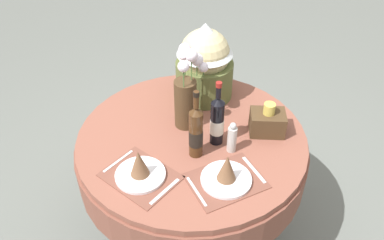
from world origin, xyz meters
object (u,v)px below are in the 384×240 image
(wine_bottle_centre, at_px, (196,132))
(woven_basket_side_right, at_px, (267,122))
(pepper_mill, at_px, (232,138))
(dining_table, at_px, (192,155))
(flower_vase, at_px, (187,93))
(gift_tub_back_centre, at_px, (205,59))
(place_setting_right, at_px, (227,174))
(wine_bottle_left, at_px, (217,120))
(place_setting_left, at_px, (140,169))

(wine_bottle_centre, distance_m, woven_basket_side_right, 0.43)
(pepper_mill, bearing_deg, dining_table, 152.88)
(flower_vase, distance_m, gift_tub_back_centre, 0.30)
(place_setting_right, bearing_deg, pepper_mill, 82.21)
(dining_table, bearing_deg, wine_bottle_left, -17.72)
(pepper_mill, bearing_deg, gift_tub_back_centre, 107.15)
(flower_vase, bearing_deg, place_setting_left, -115.35)
(wine_bottle_centre, bearing_deg, gift_tub_back_centre, 87.12)
(wine_bottle_left, relative_size, pepper_mill, 2.06)
(place_setting_right, xyz_separation_m, wine_bottle_left, (-0.05, 0.28, 0.09))
(place_setting_left, bearing_deg, wine_bottle_left, 37.04)
(place_setting_right, bearing_deg, place_setting_left, 178.79)
(flower_vase, bearing_deg, wine_bottle_centre, -76.28)
(place_setting_left, bearing_deg, place_setting_right, -1.21)
(pepper_mill, relative_size, woven_basket_side_right, 0.97)
(dining_table, distance_m, wine_bottle_centre, 0.33)
(place_setting_left, relative_size, gift_tub_back_centre, 0.92)
(place_setting_right, xyz_separation_m, flower_vase, (-0.21, 0.42, 0.16))
(pepper_mill, bearing_deg, wine_bottle_centre, -168.79)
(wine_bottle_left, relative_size, gift_tub_back_centre, 0.79)
(dining_table, xyz_separation_m, woven_basket_side_right, (0.40, 0.05, 0.21))
(place_setting_left, xyz_separation_m, woven_basket_side_right, (0.63, 0.36, 0.02))
(dining_table, height_order, pepper_mill, pepper_mill)
(place_setting_left, distance_m, flower_vase, 0.48)
(dining_table, xyz_separation_m, wine_bottle_centre, (0.03, -0.14, 0.29))
(wine_bottle_left, bearing_deg, dining_table, 162.28)
(place_setting_left, xyz_separation_m, place_setting_right, (0.40, -0.01, 0.00))
(place_setting_left, distance_m, place_setting_right, 0.40)
(place_setting_left, height_order, wine_bottle_centre, wine_bottle_centre)
(flower_vase, bearing_deg, woven_basket_side_right, -6.65)
(place_setting_left, bearing_deg, woven_basket_side_right, 30.08)
(place_setting_right, xyz_separation_m, woven_basket_side_right, (0.22, 0.37, 0.02))
(place_setting_right, distance_m, gift_tub_back_centre, 0.75)
(dining_table, height_order, wine_bottle_centre, wine_bottle_centre)
(wine_bottle_left, xyz_separation_m, gift_tub_back_centre, (-0.08, 0.43, 0.10))
(place_setting_left, relative_size, place_setting_right, 1.01)
(gift_tub_back_centre, bearing_deg, woven_basket_side_right, -44.38)
(place_setting_left, xyz_separation_m, wine_bottle_left, (0.36, 0.27, 0.09))
(pepper_mill, height_order, woven_basket_side_right, woven_basket_side_right)
(place_setting_left, height_order, pepper_mill, pepper_mill)
(wine_bottle_centre, bearing_deg, place_setting_left, -146.33)
(place_setting_right, distance_m, flower_vase, 0.50)
(wine_bottle_left, bearing_deg, wine_bottle_centre, -135.75)
(dining_table, xyz_separation_m, gift_tub_back_centre, (0.05, 0.39, 0.39))
(place_setting_left, xyz_separation_m, flower_vase, (0.20, 0.41, 0.16))
(woven_basket_side_right, bearing_deg, wine_bottle_left, -160.93)
(gift_tub_back_centre, bearing_deg, flower_vase, -106.66)
(wine_bottle_left, bearing_deg, place_setting_right, -80.34)
(dining_table, relative_size, flower_vase, 2.71)
(wine_bottle_left, bearing_deg, pepper_mill, -40.03)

